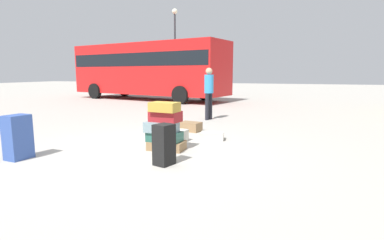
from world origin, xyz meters
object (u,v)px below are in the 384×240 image
(suitcase_cream_behind_tower, at_px, (212,136))
(suitcase_brown_white_trunk, at_px, (191,127))
(person_bearded_onlooker, at_px, (209,89))
(suitcase_navy_right_side, at_px, (18,137))
(suitcase_black_foreground_far, at_px, (164,145))
(suitcase_tower, at_px, (165,128))
(lamp_post, at_px, (175,39))
(suitcase_cream_upright_blue, at_px, (171,135))
(parked_bus, at_px, (148,68))

(suitcase_cream_behind_tower, xyz_separation_m, suitcase_brown_white_trunk, (-0.83, 0.82, 0.03))
(person_bearded_onlooker, bearing_deg, suitcase_navy_right_side, -3.12)
(suitcase_brown_white_trunk, bearing_deg, suitcase_black_foreground_far, -68.55)
(suitcase_tower, height_order, suitcase_black_foreground_far, suitcase_tower)
(suitcase_cream_behind_tower, relative_size, lamp_post, 0.09)
(suitcase_cream_upright_blue, bearing_deg, suitcase_cream_behind_tower, 29.30)
(suitcase_cream_behind_tower, height_order, lamp_post, lamp_post)
(suitcase_navy_right_side, relative_size, suitcase_brown_white_trunk, 1.49)
(suitcase_brown_white_trunk, bearing_deg, suitcase_navy_right_side, -109.91)
(suitcase_brown_white_trunk, height_order, lamp_post, lamp_post)
(suitcase_cream_upright_blue, bearing_deg, lamp_post, 117.33)
(suitcase_tower, xyz_separation_m, suitcase_cream_upright_blue, (-0.22, 0.83, -0.31))
(suitcase_tower, height_order, suitcase_cream_behind_tower, suitcase_tower)
(suitcase_tower, bearing_deg, suitcase_black_foreground_far, -66.19)
(suitcase_brown_white_trunk, distance_m, person_bearded_onlooker, 2.29)
(suitcase_cream_upright_blue, bearing_deg, suitcase_brown_white_trunk, 93.18)
(suitcase_cream_upright_blue, xyz_separation_m, parked_bus, (-5.55, 9.60, 1.70))
(parked_bus, distance_m, lamp_post, 3.99)
(person_bearded_onlooker, bearing_deg, suitcase_black_foreground_far, 23.65)
(suitcase_black_foreground_far, height_order, suitcase_cream_upright_blue, suitcase_black_foreground_far)
(suitcase_brown_white_trunk, bearing_deg, suitcase_cream_upright_blue, -81.84)
(suitcase_cream_upright_blue, xyz_separation_m, suitcase_navy_right_side, (-1.99, -2.28, 0.27))
(suitcase_brown_white_trunk, bearing_deg, person_bearded_onlooker, 103.31)
(suitcase_brown_white_trunk, xyz_separation_m, parked_bus, (-5.59, 8.39, 1.71))
(suitcase_brown_white_trunk, bearing_deg, parked_bus, 134.04)
(suitcase_navy_right_side, xyz_separation_m, suitcase_brown_white_trunk, (2.04, 3.49, -0.28))
(suitcase_black_foreground_far, xyz_separation_m, suitcase_cream_upright_blue, (-0.63, 1.74, -0.21))
(suitcase_cream_behind_tower, height_order, person_bearded_onlooker, person_bearded_onlooker)
(person_bearded_onlooker, bearing_deg, suitcase_brown_white_trunk, 18.86)
(suitcase_tower, distance_m, suitcase_cream_upright_blue, 0.91)
(suitcase_black_foreground_far, distance_m, suitcase_cream_upright_blue, 1.86)
(parked_bus, bearing_deg, suitcase_cream_upright_blue, -47.32)
(suitcase_tower, distance_m, person_bearded_onlooker, 4.19)
(suitcase_navy_right_side, bearing_deg, person_bearded_onlooker, 76.43)
(suitcase_tower, xyz_separation_m, suitcase_black_foreground_far, (0.40, -0.91, -0.09))
(suitcase_brown_white_trunk, relative_size, parked_bus, 0.05)
(suitcase_cream_behind_tower, xyz_separation_m, parked_bus, (-6.42, 9.21, 1.75))
(suitcase_brown_white_trunk, bearing_deg, lamp_post, 124.49)
(suitcase_cream_behind_tower, bearing_deg, lamp_post, 105.13)
(parked_bus, bearing_deg, suitcase_black_foreground_far, -48.78)
(suitcase_cream_upright_blue, relative_size, suitcase_brown_white_trunk, 1.39)
(suitcase_black_foreground_far, height_order, suitcase_navy_right_side, suitcase_navy_right_side)
(suitcase_cream_upright_blue, distance_m, suitcase_brown_white_trunk, 1.21)
(suitcase_navy_right_side, bearing_deg, suitcase_cream_behind_tower, 48.43)
(suitcase_black_foreground_far, distance_m, person_bearded_onlooker, 5.14)
(suitcase_navy_right_side, xyz_separation_m, suitcase_cream_behind_tower, (2.86, 2.67, -0.31))
(suitcase_brown_white_trunk, relative_size, person_bearded_onlooker, 0.32)
(suitcase_tower, xyz_separation_m, lamp_post, (-5.50, 13.91, 3.33))
(suitcase_tower, distance_m, lamp_post, 15.32)
(suitcase_tower, relative_size, suitcase_navy_right_side, 1.22)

